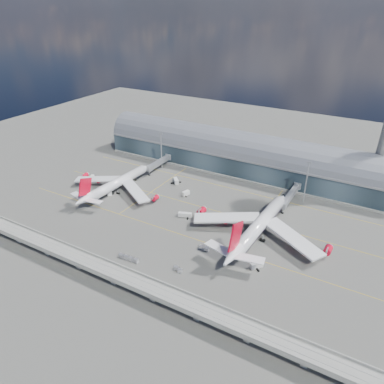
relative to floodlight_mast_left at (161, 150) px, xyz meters
The scene contains 19 objects.
ground 75.57m from the floodlight_mast_left, 47.73° to the right, with size 500.00×500.00×0.00m, color #474744.
taxi_lines 61.38m from the floodlight_mast_left, 33.34° to the right, with size 200.00×80.12×0.01m.
terminal 55.08m from the floodlight_mast_left, 24.69° to the left, with size 200.00×30.00×28.00m.
guideway 121.12m from the floodlight_mast_left, 65.56° to the right, with size 220.00×8.50×7.20m.
floodlight_mast_left is the anchor object (origin of this frame).
floodlight_mast_right 100.00m from the floodlight_mast_left, ahead, with size 3.00×0.70×25.70m.
airliner_left 45.67m from the floodlight_mast_left, 94.85° to the right, with size 60.91×63.98×19.50m.
airliner_right 101.91m from the floodlight_mast_left, 27.83° to the right, with size 71.06×74.26×23.58m.
jet_bridge_left 8.66m from the floodlight_mast_left, 96.24° to the right, with size 4.40×28.00×7.25m.
jet_bridge_right 93.90m from the floodlight_mast_left, ahead, with size 4.40×32.00×7.25m.
service_truck_0 50.54m from the floodlight_mast_left, 125.77° to the right, with size 5.21×6.73×2.72m.
service_truck_1 51.90m from the floodlight_mast_left, 95.90° to the right, with size 5.77×4.86×3.06m.
service_truck_2 70.21m from the floodlight_mast_left, 45.56° to the right, with size 7.59×4.53×2.65m.
service_truck_3 121.74m from the floodlight_mast_left, 35.80° to the right, with size 5.26×5.77×2.74m.
service_truck_4 46.88m from the floodlight_mast_left, 37.49° to the right, with size 3.56×5.41×2.88m.
service_truck_5 29.71m from the floodlight_mast_left, 36.67° to the right, with size 6.28×6.31×3.11m.
cargo_train_0 114.23m from the floodlight_mast_left, 52.46° to the right, with size 5.02×2.96×1.63m.
cargo_train_1 105.71m from the floodlight_mast_left, 64.39° to the right, with size 10.86×2.26×1.80m.
cargo_train_2 101.44m from the floodlight_mast_left, 44.58° to the right, with size 5.53×2.15×1.84m.
Camera 1 is at (89.20, -144.57, 106.71)m, focal length 35.00 mm.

